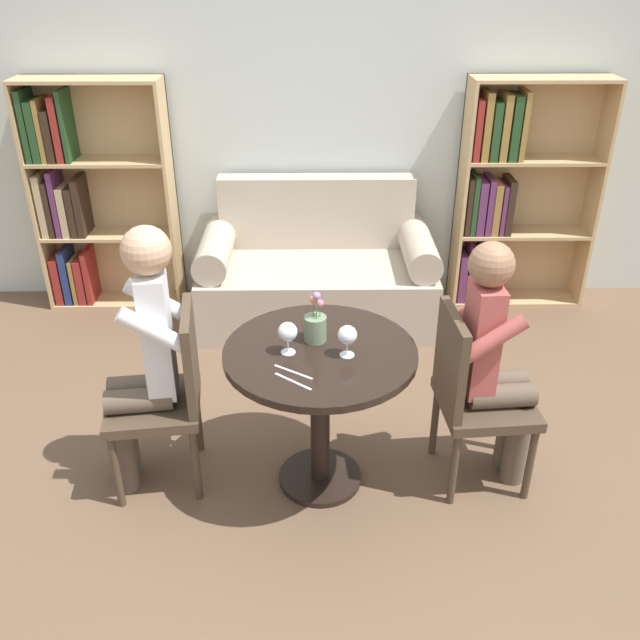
# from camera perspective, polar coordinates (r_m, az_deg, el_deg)

# --- Properties ---
(ground_plane) EXTENTS (16.00, 16.00, 0.00)m
(ground_plane) POSITION_cam_1_polar(r_m,az_deg,el_deg) (3.40, 0.01, -13.26)
(ground_plane) COLOR brown
(back_wall) EXTENTS (5.20, 0.05, 2.70)m
(back_wall) POSITION_cam_1_polar(r_m,az_deg,el_deg) (4.72, -0.32, 17.54)
(back_wall) COLOR silver
(back_wall) RESTS_ON ground_plane
(round_table) EXTENTS (0.85, 0.85, 0.74)m
(round_table) POSITION_cam_1_polar(r_m,az_deg,el_deg) (3.04, 0.01, -5.20)
(round_table) COLOR black
(round_table) RESTS_ON ground_plane
(couch) EXTENTS (1.56, 0.80, 0.92)m
(couch) POSITION_cam_1_polar(r_m,az_deg,el_deg) (4.64, -0.25, 3.81)
(couch) COLOR #B7A893
(couch) RESTS_ON ground_plane
(bookshelf_left) EXTENTS (0.93, 0.28, 1.57)m
(bookshelf_left) POSITION_cam_1_polar(r_m,az_deg,el_deg) (4.96, -19.09, 9.65)
(bookshelf_left) COLOR tan
(bookshelf_left) RESTS_ON ground_plane
(bookshelf_right) EXTENTS (0.93, 0.28, 1.57)m
(bookshelf_right) POSITION_cam_1_polar(r_m,az_deg,el_deg) (4.90, 15.43, 9.89)
(bookshelf_right) COLOR tan
(bookshelf_right) RESTS_ON ground_plane
(chair_left) EXTENTS (0.47, 0.47, 0.90)m
(chair_left) POSITION_cam_1_polar(r_m,az_deg,el_deg) (3.20, -12.67, -5.87)
(chair_left) COLOR #473828
(chair_left) RESTS_ON ground_plane
(chair_right) EXTENTS (0.45, 0.45, 0.90)m
(chair_right) POSITION_cam_1_polar(r_m,az_deg,el_deg) (3.19, 12.69, -5.92)
(chair_right) COLOR #473828
(chair_right) RESTS_ON ground_plane
(person_left) EXTENTS (0.44, 0.37, 1.30)m
(person_left) POSITION_cam_1_polar(r_m,az_deg,el_deg) (3.09, -14.65, -2.95)
(person_left) COLOR brown
(person_left) RESTS_ON ground_plane
(person_right) EXTENTS (0.43, 0.36, 1.23)m
(person_right) POSITION_cam_1_polar(r_m,az_deg,el_deg) (3.14, 14.54, -3.45)
(person_right) COLOR brown
(person_right) RESTS_ON ground_plane
(wine_glass_left) EXTENTS (0.09, 0.09, 0.15)m
(wine_glass_left) POSITION_cam_1_polar(r_m,az_deg,el_deg) (2.88, -2.74, -1.05)
(wine_glass_left) COLOR white
(wine_glass_left) RESTS_ON round_table
(wine_glass_right) EXTENTS (0.08, 0.08, 0.14)m
(wine_glass_right) POSITION_cam_1_polar(r_m,az_deg,el_deg) (2.86, 2.32, -1.35)
(wine_glass_right) COLOR white
(wine_glass_right) RESTS_ON round_table
(flower_vase) EXTENTS (0.10, 0.10, 0.25)m
(flower_vase) POSITION_cam_1_polar(r_m,az_deg,el_deg) (2.98, -0.39, -0.40)
(flower_vase) COLOR gray
(flower_vase) RESTS_ON round_table
(knife_left_setting) EXTENTS (0.15, 0.13, 0.00)m
(knife_left_setting) POSITION_cam_1_polar(r_m,az_deg,el_deg) (2.74, -2.30, -5.18)
(knife_left_setting) COLOR silver
(knife_left_setting) RESTS_ON round_table
(fork_left_setting) EXTENTS (0.16, 0.11, 0.00)m
(fork_left_setting) POSITION_cam_1_polar(r_m,az_deg,el_deg) (2.80, -2.27, -4.40)
(fork_left_setting) COLOR silver
(fork_left_setting) RESTS_ON round_table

